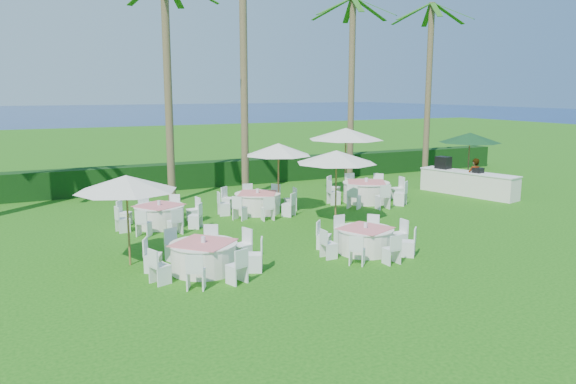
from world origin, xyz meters
The scene contains 19 objects.
ground centered at (0.00, 0.00, 0.00)m, with size 120.00×120.00×0.00m, color #15540E.
hedge centered at (0.00, 12.00, 0.60)m, with size 34.00×1.00×1.20m, color black.
ocean centered at (0.00, 102.00, 0.00)m, with size 260.00×260.00×0.00m, color #071A4A.
banquet_table_a centered at (-4.82, -0.47, 0.40)m, with size 2.99×2.99×0.92m.
banquet_table_b centered at (-0.12, -0.84, 0.38)m, with size 2.84×2.84×0.87m.
banquet_table_d centered at (-4.72, 4.83, 0.39)m, with size 2.98×2.98×0.91m.
banquet_table_e centered at (-0.84, 5.40, 0.40)m, with size 3.07×3.07×0.93m.
banquet_table_f centered at (4.04, 5.36, 0.45)m, with size 3.41×3.41×1.02m.
umbrella_a centered at (-6.44, 0.90, 2.22)m, with size 2.66×2.66×2.43m.
umbrella_b centered at (0.94, 2.61, 2.35)m, with size 2.82×2.82×2.57m.
umbrella_c centered at (-0.07, 5.18, 2.41)m, with size 2.52×2.52×2.64m.
umbrella_d centered at (4.20, 7.29, 2.70)m, with size 3.36×3.36×2.96m.
umbrella_green centered at (9.99, 5.77, 2.44)m, with size 2.83×2.83×2.67m.
buffet_table centered at (9.01, 4.76, 0.56)m, with size 2.08×4.59×1.60m.
staff_person centered at (9.14, 4.49, 0.83)m, with size 0.60×0.40×1.66m, color gray.
palm_b centered at (-3.23, 8.96, 4.99)m, with size 4.40×4.02×9.07m.
palm_c centered at (0.02, 8.83, 7.09)m, with size 4.33×4.31×13.19m.
palm_d centered at (6.57, 10.68, 5.02)m, with size 4.39×4.19×9.13m.
palm_e centered at (11.03, 10.10, 5.01)m, with size 4.40×3.98×9.09m.
Camera 1 is at (-8.93, -13.91, 4.61)m, focal length 35.00 mm.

